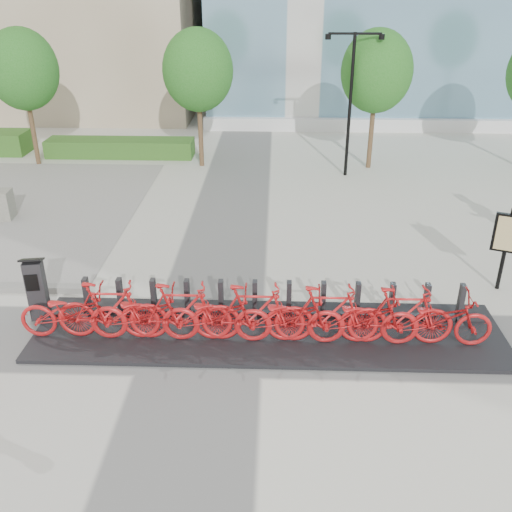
{
  "coord_description": "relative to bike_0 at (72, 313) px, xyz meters",
  "views": [
    {
      "loc": [
        1.39,
        -9.59,
        6.62
      ],
      "look_at": [
        1.0,
        1.5,
        1.2
      ],
      "focal_mm": 40.0,
      "sensor_mm": 36.0,
      "label": 1
    }
  ],
  "objects": [
    {
      "name": "ground",
      "position": [
        2.6,
        0.05,
        -0.64
      ],
      "size": [
        120.0,
        120.0,
        0.0
      ],
      "primitive_type": "plane",
      "color": "beige"
    },
    {
      "name": "hedge_b",
      "position": [
        -2.4,
        13.25,
        -0.29
      ],
      "size": [
        6.0,
        1.2,
        0.7
      ],
      "primitive_type": "cube",
      "color": "#2C591F",
      "rests_on": "ground"
    },
    {
      "name": "tree_0",
      "position": [
        -5.4,
        12.05,
        2.95
      ],
      "size": [
        2.6,
        2.6,
        5.1
      ],
      "color": "brown",
      "rests_on": "ground"
    },
    {
      "name": "tree_1",
      "position": [
        1.1,
        12.05,
        2.95
      ],
      "size": [
        2.6,
        2.6,
        5.1
      ],
      "color": "brown",
      "rests_on": "ground"
    },
    {
      "name": "tree_2",
      "position": [
        7.6,
        12.05,
        2.95
      ],
      "size": [
        2.6,
        2.6,
        5.1
      ],
      "color": "brown",
      "rests_on": "ground"
    },
    {
      "name": "streetlamp",
      "position": [
        6.6,
        11.05,
        2.49
      ],
      "size": [
        2.0,
        0.2,
        5.0
      ],
      "color": "black",
      "rests_on": "ground"
    },
    {
      "name": "dock_pad",
      "position": [
        3.9,
        0.35,
        -0.6
      ],
      "size": [
        9.6,
        2.4,
        0.08
      ],
      "primitive_type": "cube",
      "color": "black",
      "rests_on": "ground"
    },
    {
      "name": "dock_rail_posts",
      "position": [
        3.96,
        0.82,
        -0.13
      ],
      "size": [
        8.02,
        0.5,
        0.85
      ],
      "primitive_type": null,
      "color": "#242426",
      "rests_on": "dock_pad"
    },
    {
      "name": "bike_0",
      "position": [
        0.0,
        0.0,
        0.0
      ],
      "size": [
        2.13,
        0.74,
        1.12
      ],
      "primitive_type": "imported",
      "rotation": [
        0.0,
        0.0,
        1.57
      ],
      "color": "#B21517",
      "rests_on": "dock_pad"
    },
    {
      "name": "bike_1",
      "position": [
        0.72,
        0.0,
        0.06
      ],
      "size": [
        2.07,
        0.58,
        1.24
      ],
      "primitive_type": "imported",
      "rotation": [
        0.0,
        0.0,
        1.57
      ],
      "color": "#B21517",
      "rests_on": "dock_pad"
    },
    {
      "name": "bike_2",
      "position": [
        1.44,
        0.0,
        0.0
      ],
      "size": [
        2.13,
        0.74,
        1.12
      ],
      "primitive_type": "imported",
      "rotation": [
        0.0,
        0.0,
        1.57
      ],
      "color": "#B21517",
      "rests_on": "dock_pad"
    },
    {
      "name": "bike_3",
      "position": [
        2.16,
        0.0,
        0.06
      ],
      "size": [
        2.07,
        0.58,
        1.24
      ],
      "primitive_type": "imported",
      "rotation": [
        0.0,
        0.0,
        1.57
      ],
      "color": "#B21517",
      "rests_on": "dock_pad"
    },
    {
      "name": "bike_4",
      "position": [
        2.88,
        0.0,
        0.0
      ],
      "size": [
        2.13,
        0.74,
        1.12
      ],
      "primitive_type": "imported",
      "rotation": [
        0.0,
        0.0,
        1.57
      ],
      "color": "#B21517",
      "rests_on": "dock_pad"
    },
    {
      "name": "bike_5",
      "position": [
        3.6,
        0.0,
        0.06
      ],
      "size": [
        2.07,
        0.58,
        1.24
      ],
      "primitive_type": "imported",
      "rotation": [
        0.0,
        0.0,
        1.57
      ],
      "color": "#B21517",
      "rests_on": "dock_pad"
    },
    {
      "name": "bike_6",
      "position": [
        4.32,
        0.0,
        0.0
      ],
      "size": [
        2.13,
        0.74,
        1.12
      ],
      "primitive_type": "imported",
      "rotation": [
        0.0,
        0.0,
        1.57
      ],
      "color": "#B21517",
      "rests_on": "dock_pad"
    },
    {
      "name": "bike_7",
      "position": [
        5.04,
        0.0,
        0.06
      ],
      "size": [
        2.07,
        0.58,
        1.24
      ],
      "primitive_type": "imported",
      "rotation": [
        0.0,
        0.0,
        1.57
      ],
      "color": "#B21517",
      "rests_on": "dock_pad"
    },
    {
      "name": "bike_8",
      "position": [
        5.76,
        0.0,
        0.0
      ],
      "size": [
        2.13,
        0.74,
        1.12
      ],
      "primitive_type": "imported",
      "rotation": [
        0.0,
        0.0,
        1.57
      ],
      "color": "#B21517",
      "rests_on": "dock_pad"
    },
    {
      "name": "bike_9",
      "position": [
        6.48,
        0.0,
        0.06
      ],
      "size": [
        2.07,
        0.58,
        1.24
      ],
      "primitive_type": "imported",
      "rotation": [
        0.0,
        0.0,
        1.57
      ],
      "color": "#B21517",
      "rests_on": "dock_pad"
    },
    {
      "name": "bike_10",
      "position": [
        7.2,
        0.0,
        0.0
      ],
      "size": [
        2.13,
        0.74,
        1.12
      ],
      "primitive_type": "imported",
      "rotation": [
        0.0,
        0.0,
        1.57
      ],
      "color": "#B21517",
      "rests_on": "dock_pad"
    },
    {
      "name": "kiosk",
      "position": [
        -0.97,
        0.7,
        0.14
      ],
      "size": [
        0.5,
        0.44,
        1.45
      ],
      "rotation": [
        0.0,
        0.0,
        0.17
      ],
      "color": "#242426",
      "rests_on": "dock_pad"
    },
    {
      "name": "map_sign",
      "position": [
        9.29,
        2.46,
        0.7
      ],
      "size": [
        0.65,
        0.34,
        2.03
      ],
      "rotation": [
        0.0,
        0.0,
        -0.39
      ],
      "color": "black",
      "rests_on": "ground"
    }
  ]
}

